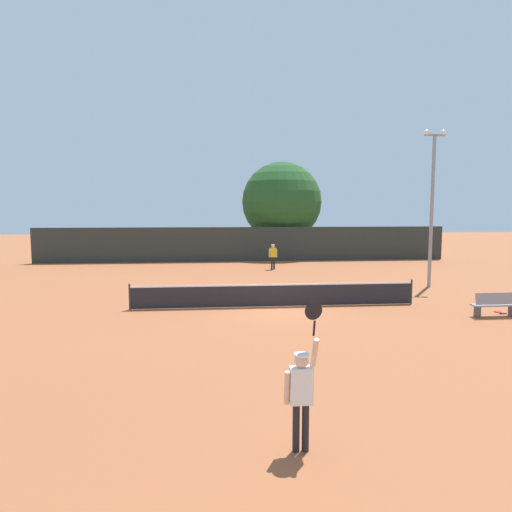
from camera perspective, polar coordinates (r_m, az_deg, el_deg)
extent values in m
plane|color=#9E5633|center=(19.00, 2.40, -6.45)|extent=(120.00, 120.00, 0.00)
cube|color=#232328|center=(18.91, 2.40, -5.05)|extent=(11.93, 0.03, 0.91)
cube|color=white|center=(18.83, 2.41, -3.69)|extent=(11.93, 0.04, 0.06)
cylinder|color=#333338|center=(19.02, -15.77, -5.01)|extent=(0.08, 0.08, 1.07)
cylinder|color=#333338|center=(20.58, 19.14, -4.31)|extent=(0.08, 0.08, 1.07)
cube|color=#2D332D|center=(35.57, -1.37, 1.51)|extent=(32.61, 0.12, 2.72)
cube|color=white|center=(7.78, 5.77, -16.05)|extent=(0.38, 0.22, 0.62)
sphere|color=beige|center=(7.64, 5.80, -13.11)|extent=(0.24, 0.24, 0.24)
cylinder|color=white|center=(7.60, 5.81, -12.39)|extent=(0.25, 0.25, 0.04)
cylinder|color=black|center=(8.07, 5.12, -20.89)|extent=(0.12, 0.12, 0.84)
cylinder|color=black|center=(8.10, 6.31, -20.81)|extent=(0.12, 0.12, 0.84)
cylinder|color=beige|center=(7.75, 3.95, -16.37)|extent=(0.09, 0.18, 0.59)
cylinder|color=beige|center=(7.73, 7.46, -12.10)|extent=(0.09, 0.33, 0.57)
cylinder|color=black|center=(7.68, 7.40, -9.10)|extent=(0.04, 0.11, 0.28)
ellipsoid|color=black|center=(7.66, 7.33, -6.89)|extent=(0.30, 0.13, 0.36)
cube|color=yellow|center=(30.66, 2.17, 0.44)|extent=(0.38, 0.22, 0.63)
sphere|color=beige|center=(30.62, 2.18, 1.24)|extent=(0.24, 0.24, 0.24)
cylinder|color=white|center=(30.61, 2.18, 1.43)|extent=(0.25, 0.25, 0.04)
cylinder|color=black|center=(30.72, 2.02, -0.93)|extent=(0.12, 0.12, 0.85)
cylinder|color=black|center=(30.74, 2.32, -0.92)|extent=(0.12, 0.12, 0.85)
cylinder|color=beige|center=(30.63, 1.73, 0.38)|extent=(0.09, 0.18, 0.60)
cylinder|color=beige|center=(30.69, 2.62, 0.39)|extent=(0.09, 0.16, 0.60)
sphere|color=#CCE033|center=(20.57, 8.57, -5.47)|extent=(0.07, 0.07, 0.07)
cylinder|color=black|center=(20.14, 28.92, -6.43)|extent=(0.28, 0.04, 0.04)
ellipsoid|color=red|center=(20.39, 28.41, -6.25)|extent=(0.28, 0.36, 0.04)
cube|color=gray|center=(19.44, 28.11, -5.51)|extent=(1.80, 0.40, 0.06)
cube|color=gray|center=(19.25, 28.45, -4.79)|extent=(1.80, 0.12, 0.44)
cube|color=#4C4C51|center=(19.11, 26.32, -6.30)|extent=(0.08, 0.36, 0.45)
cube|color=#4C4C51|center=(19.88, 29.77, -6.02)|extent=(0.08, 0.36, 0.45)
cylinder|color=gray|center=(25.31, 21.44, 5.17)|extent=(0.18, 0.18, 7.85)
cube|color=gray|center=(25.60, 21.78, 14.09)|extent=(1.10, 0.10, 0.10)
sphere|color=#F2EDCC|center=(25.43, 20.86, 14.48)|extent=(0.28, 0.28, 0.28)
sphere|color=#F2EDCC|center=(25.83, 22.70, 14.27)|extent=(0.28, 0.28, 0.28)
cylinder|color=brown|center=(39.23, 3.25, 1.53)|extent=(0.56, 0.56, 2.19)
sphere|color=#235123|center=(39.13, 3.28, 6.89)|extent=(6.85, 6.85, 6.85)
cube|color=red|center=(43.66, -12.02, 1.19)|extent=(2.48, 4.43, 0.90)
cube|color=#2D333D|center=(43.30, -12.08, 2.18)|extent=(1.99, 2.42, 0.64)
cylinder|color=black|center=(45.17, -12.88, 0.94)|extent=(0.22, 0.60, 0.60)
cylinder|color=black|center=(44.98, -10.73, 0.97)|extent=(0.22, 0.60, 0.60)
cylinder|color=black|center=(42.40, -13.36, 0.62)|extent=(0.22, 0.60, 0.60)
cylinder|color=black|center=(42.20, -11.07, 0.65)|extent=(0.22, 0.60, 0.60)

